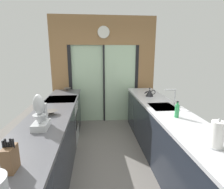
{
  "coord_description": "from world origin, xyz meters",
  "views": [
    {
      "loc": [
        -0.24,
        -2.25,
        1.79
      ],
      "look_at": [
        0.07,
        0.93,
        1.06
      ],
      "focal_mm": 28.77,
      "sensor_mm": 36.0,
      "label": 1
    }
  ],
  "objects_px": {
    "oven_range": "(63,121)",
    "soap_bottle": "(177,111)",
    "kettle": "(150,93)",
    "mixing_bowl_far": "(67,89)",
    "paper_towel_roll": "(217,135)",
    "knife_block": "(10,158)",
    "stand_mixer": "(40,116)",
    "mixing_bowl_near": "(51,112)"
  },
  "relations": [
    {
      "from": "mixing_bowl_near",
      "to": "stand_mixer",
      "type": "xyz_separation_m",
      "value": [
        0.0,
        -0.5,
        0.13
      ]
    },
    {
      "from": "knife_block",
      "to": "stand_mixer",
      "type": "bearing_deg",
      "value": 90.0
    },
    {
      "from": "mixing_bowl_far",
      "to": "kettle",
      "type": "height_order",
      "value": "kettle"
    },
    {
      "from": "oven_range",
      "to": "soap_bottle",
      "type": "distance_m",
      "value": 2.25
    },
    {
      "from": "soap_bottle",
      "to": "knife_block",
      "type": "bearing_deg",
      "value": -150.52
    },
    {
      "from": "mixing_bowl_far",
      "to": "stand_mixer",
      "type": "distance_m",
      "value": 2.18
    },
    {
      "from": "mixing_bowl_near",
      "to": "kettle",
      "type": "relative_size",
      "value": 0.84
    },
    {
      "from": "oven_range",
      "to": "stand_mixer",
      "type": "height_order",
      "value": "stand_mixer"
    },
    {
      "from": "kettle",
      "to": "soap_bottle",
      "type": "bearing_deg",
      "value": -90.08
    },
    {
      "from": "mixing_bowl_near",
      "to": "knife_block",
      "type": "distance_m",
      "value": 1.29
    },
    {
      "from": "mixing_bowl_far",
      "to": "paper_towel_roll",
      "type": "xyz_separation_m",
      "value": [
        1.78,
        -2.79,
        0.09
      ]
    },
    {
      "from": "soap_bottle",
      "to": "paper_towel_roll",
      "type": "xyz_separation_m",
      "value": [
        -0.0,
        -0.83,
        0.03
      ]
    },
    {
      "from": "knife_block",
      "to": "kettle",
      "type": "height_order",
      "value": "knife_block"
    },
    {
      "from": "oven_range",
      "to": "knife_block",
      "type": "xyz_separation_m",
      "value": [
        0.02,
        -2.23,
        0.57
      ]
    },
    {
      "from": "mixing_bowl_near",
      "to": "stand_mixer",
      "type": "bearing_deg",
      "value": -90.0
    },
    {
      "from": "mixing_bowl_far",
      "to": "mixing_bowl_near",
      "type": "bearing_deg",
      "value": -90.0
    },
    {
      "from": "knife_block",
      "to": "kettle",
      "type": "relative_size",
      "value": 1.11
    },
    {
      "from": "soap_bottle",
      "to": "stand_mixer",
      "type": "bearing_deg",
      "value": -173.13
    },
    {
      "from": "oven_range",
      "to": "kettle",
      "type": "bearing_deg",
      "value": 1.46
    },
    {
      "from": "knife_block",
      "to": "stand_mixer",
      "type": "xyz_separation_m",
      "value": [
        -0.0,
        0.79,
        0.06
      ]
    },
    {
      "from": "kettle",
      "to": "soap_bottle",
      "type": "height_order",
      "value": "soap_bottle"
    },
    {
      "from": "mixing_bowl_far",
      "to": "stand_mixer",
      "type": "height_order",
      "value": "stand_mixer"
    },
    {
      "from": "soap_bottle",
      "to": "paper_towel_roll",
      "type": "bearing_deg",
      "value": -90.0
    },
    {
      "from": "mixing_bowl_far",
      "to": "paper_towel_roll",
      "type": "relative_size",
      "value": 0.6
    },
    {
      "from": "kettle",
      "to": "soap_bottle",
      "type": "xyz_separation_m",
      "value": [
        -0.0,
        -1.27,
        0.02
      ]
    },
    {
      "from": "oven_range",
      "to": "knife_block",
      "type": "relative_size",
      "value": 3.46
    },
    {
      "from": "mixing_bowl_far",
      "to": "kettle",
      "type": "relative_size",
      "value": 0.73
    },
    {
      "from": "knife_block",
      "to": "paper_towel_roll",
      "type": "height_order",
      "value": "paper_towel_roll"
    },
    {
      "from": "knife_block",
      "to": "paper_towel_roll",
      "type": "xyz_separation_m",
      "value": [
        1.78,
        0.17,
        0.03
      ]
    },
    {
      "from": "mixing_bowl_near",
      "to": "knife_block",
      "type": "relative_size",
      "value": 0.76
    },
    {
      "from": "mixing_bowl_near",
      "to": "mixing_bowl_far",
      "type": "bearing_deg",
      "value": 90.0
    },
    {
      "from": "soap_bottle",
      "to": "paper_towel_roll",
      "type": "relative_size",
      "value": 0.8
    },
    {
      "from": "kettle",
      "to": "knife_block",
      "type": "bearing_deg",
      "value": -128.08
    },
    {
      "from": "paper_towel_roll",
      "to": "mixing_bowl_far",
      "type": "bearing_deg",
      "value": 122.5
    },
    {
      "from": "mixing_bowl_far",
      "to": "knife_block",
      "type": "xyz_separation_m",
      "value": [
        0.0,
        -2.97,
        0.06
      ]
    },
    {
      "from": "knife_block",
      "to": "paper_towel_roll",
      "type": "relative_size",
      "value": 0.92
    },
    {
      "from": "stand_mixer",
      "to": "paper_towel_roll",
      "type": "distance_m",
      "value": 1.88
    },
    {
      "from": "oven_range",
      "to": "stand_mixer",
      "type": "distance_m",
      "value": 1.57
    },
    {
      "from": "knife_block",
      "to": "stand_mixer",
      "type": "relative_size",
      "value": 0.63
    },
    {
      "from": "mixing_bowl_near",
      "to": "soap_bottle",
      "type": "relative_size",
      "value": 0.87
    },
    {
      "from": "mixing_bowl_near",
      "to": "mixing_bowl_far",
      "type": "height_order",
      "value": "mixing_bowl_far"
    },
    {
      "from": "mixing_bowl_near",
      "to": "paper_towel_roll",
      "type": "distance_m",
      "value": 2.1
    }
  ]
}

